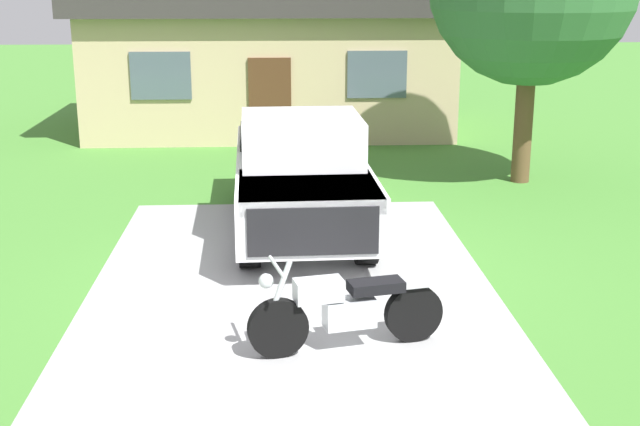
# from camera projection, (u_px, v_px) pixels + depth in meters

# --- Properties ---
(ground_plane) EXTENTS (80.00, 80.00, 0.00)m
(ground_plane) POSITION_uv_depth(u_px,v_px,m) (292.00, 285.00, 11.19)
(ground_plane) COLOR #458331
(driveway_pad) EXTENTS (5.28, 8.21, 0.01)m
(driveway_pad) POSITION_uv_depth(u_px,v_px,m) (292.00, 285.00, 11.19)
(driveway_pad) COLOR #A4A4A4
(driveway_pad) RESTS_ON ground
(motorcycle) EXTENTS (2.18, 0.83, 1.09)m
(motorcycle) POSITION_uv_depth(u_px,v_px,m) (346.00, 309.00, 9.16)
(motorcycle) COLOR black
(motorcycle) RESTS_ON ground
(pickup_truck) EXTENTS (2.18, 5.69, 1.90)m
(pickup_truck) POSITION_uv_depth(u_px,v_px,m) (300.00, 170.00, 13.49)
(pickup_truck) COLOR black
(pickup_truck) RESTS_ON ground
(neighbor_house) EXTENTS (9.60, 5.60, 3.50)m
(neighbor_house) POSITION_uv_depth(u_px,v_px,m) (270.00, 60.00, 22.04)
(neighbor_house) COLOR tan
(neighbor_house) RESTS_ON ground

